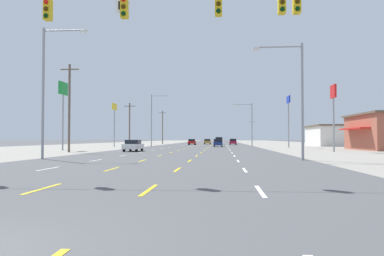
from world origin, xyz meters
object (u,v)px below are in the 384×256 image
object	(u,v)px
pole_sign_left_row_2	(114,113)
streetlight_left_row_1	(153,117)
pole_sign_right_row_2	(288,108)
streetlight_right_row_1	(250,121)
sedan_inner_left_mid	(192,142)
streetlight_right_row_0	(297,92)
streetlight_left_row_0	(47,84)
sedan_far_left_nearest	(133,145)
hatchback_far_right_midfar	(233,142)
sedan_center_turn_farther	(207,141)
hatchback_inner_right_near	(218,143)
pole_sign_right_row_1	(333,102)
pole_sign_left_row_1	(63,97)
suv_inner_right_far	(219,141)

from	to	relation	value
pole_sign_left_row_2	streetlight_left_row_1	distance (m)	7.76
pole_sign_right_row_2	streetlight_right_row_1	world-z (taller)	pole_sign_right_row_2
sedan_inner_left_mid	streetlight_right_row_0	xyz separation A→B (m)	(13.13, -64.25, 4.38)
pole_sign_right_row_2	streetlight_left_row_0	world-z (taller)	streetlight_left_row_0
sedan_far_left_nearest	pole_sign_left_row_2	size ratio (longest dim) A/B	0.53
hatchback_far_right_midfar	sedan_center_turn_farther	world-z (taller)	hatchback_far_right_midfar
sedan_far_left_nearest	hatchback_inner_right_near	xyz separation A→B (m)	(10.46, 25.97, 0.03)
sedan_far_left_nearest	hatchback_far_right_midfar	xyz separation A→B (m)	(14.05, 48.08, 0.03)
sedan_far_left_nearest	pole_sign_left_row_2	world-z (taller)	pole_sign_left_row_2
pole_sign_right_row_1	streetlight_right_row_0	bearing A→B (deg)	-114.44
pole_sign_left_row_1	streetlight_right_row_0	xyz separation A→B (m)	(27.40, -20.36, -2.16)
hatchback_inner_right_near	pole_sign_right_row_2	xyz separation A→B (m)	(12.59, -5.30, 6.23)
sedan_inner_left_mid	streetlight_left_row_1	size ratio (longest dim) A/B	0.43
pole_sign_left_row_2	streetlight_right_row_0	bearing A→B (deg)	-57.74
hatchback_far_right_midfar	streetlight_right_row_1	xyz separation A→B (m)	(2.73, -20.17, 4.29)
streetlight_left_row_1	pole_sign_left_row_1	bearing A→B (deg)	-107.49
sedan_center_turn_farther	streetlight_right_row_0	world-z (taller)	streetlight_right_row_0
hatchback_inner_right_near	streetlight_right_row_1	world-z (taller)	streetlight_right_row_1
streetlight_right_row_0	streetlight_left_row_1	world-z (taller)	streetlight_left_row_1
sedan_inner_left_mid	streetlight_right_row_1	bearing A→B (deg)	-55.45
sedan_inner_left_mid	streetlight_left_row_0	bearing A→B (deg)	-95.73
sedan_center_turn_farther	sedan_inner_left_mid	bearing A→B (deg)	-109.27
streetlight_left_row_0	streetlight_right_row_0	size ratio (longest dim) A/B	1.19
sedan_far_left_nearest	hatchback_inner_right_near	bearing A→B (deg)	68.06
sedan_far_left_nearest	suv_inner_right_far	distance (m)	56.05
sedan_center_turn_farther	streetlight_left_row_0	distance (m)	75.20
pole_sign_left_row_2	pole_sign_right_row_2	xyz separation A→B (m)	(33.04, -4.47, 0.43)
hatchback_inner_right_near	pole_sign_left_row_1	xyz separation A→B (m)	(-21.05, -22.93, 6.52)
sedan_far_left_nearest	pole_sign_left_row_1	world-z (taller)	pole_sign_left_row_1
pole_sign_left_row_2	pole_sign_right_row_2	distance (m)	33.34
hatchback_far_right_midfar	suv_inner_right_far	xyz separation A→B (m)	(-3.60, 6.99, 0.24)
pole_sign_right_row_1	streetlight_left_row_1	distance (m)	39.15
hatchback_far_right_midfar	pole_sign_right_row_1	size ratio (longest dim) A/B	0.48
pole_sign_left_row_1	streetlight_left_row_0	xyz separation A→B (m)	(7.82, -20.36, -1.31)
pole_sign_left_row_2	streetlight_left_row_1	xyz separation A→B (m)	(7.23, 2.77, -0.54)
streetlight_left_row_1	streetlight_left_row_0	bearing A→B (deg)	-90.02
sedan_far_left_nearest	hatchback_far_right_midfar	world-z (taller)	hatchback_far_right_midfar
pole_sign_left_row_2	streetlight_left_row_1	size ratio (longest dim) A/B	0.81
sedan_inner_left_mid	pole_sign_right_row_1	distance (m)	51.73
pole_sign_right_row_1	streetlight_left_row_1	world-z (taller)	streetlight_left_row_1
sedan_inner_left_mid	streetlight_left_row_1	distance (m)	20.77
hatchback_inner_right_near	hatchback_far_right_midfar	world-z (taller)	same
pole_sign_left_row_2	sedan_center_turn_farther	bearing A→B (deg)	61.68
sedan_inner_left_mid	pole_sign_left_row_2	world-z (taller)	pole_sign_left_row_2
sedan_far_left_nearest	streetlight_right_row_1	size ratio (longest dim) A/B	0.52
hatchback_far_right_midfar	suv_inner_right_far	world-z (taller)	suv_inner_right_far
sedan_far_left_nearest	hatchback_inner_right_near	size ratio (longest dim) A/B	1.15
sedan_center_turn_farther	pole_sign_right_row_1	size ratio (longest dim) A/B	0.55
hatchback_inner_right_near	hatchback_far_right_midfar	size ratio (longest dim) A/B	1.00
hatchback_far_right_midfar	sedan_center_turn_farther	xyz separation A→B (m)	(-6.84, 8.97, -0.03)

